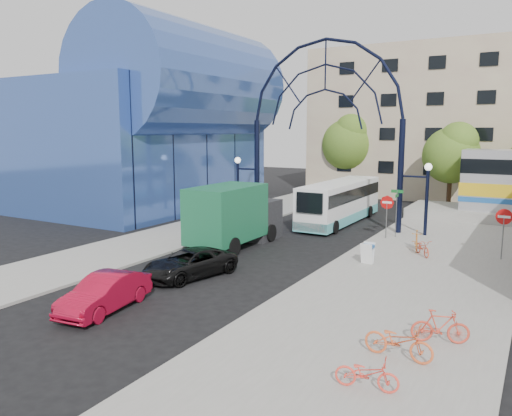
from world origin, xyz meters
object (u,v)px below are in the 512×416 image
Objects in this scene: street_name_sign at (397,203)px; bike_far_c at (399,341)px; bike_near_a at (423,248)px; stop_sign at (387,206)px; bike_near_b at (416,241)px; green_truck at (235,215)px; tree_north_a at (453,152)px; gateway_arch at (325,95)px; sandwich_board at (368,251)px; bike_far_a at (367,373)px; city_bus at (340,201)px; red_sedan at (105,293)px; black_suv at (190,263)px; tree_north_b at (350,141)px; bike_far_b at (440,326)px; do_not_enter_sign at (504,222)px.

street_name_sign reaches higher than bike_far_c.
stop_sign is at bearing 96.62° from bike_near_a.
green_truck is at bearing -171.38° from bike_near_b.
green_truck is 3.97× the size of bike_near_b.
street_name_sign is 0.40× the size of tree_north_a.
stop_sign is (4.80, -2.00, -6.56)m from gateway_arch.
bike_far_a is (3.53, -11.27, -0.22)m from sandwich_board.
stop_sign is 14.23m from tree_north_a.
city_bus is at bearing 74.56° from green_truck.
red_sedan is at bearing -130.24° from bike_near_b.
stop_sign is 6.20m from sandwich_board.
black_suv is at bearing -115.32° from street_name_sign.
tree_north_b is 1.84× the size of black_suv.
green_truck is at bearing 37.28° from bike_far_b.
bike_far_c is at bearing -40.80° from green_truck.
city_bus reaches higher than bike_far_a.
bike_near_a is (9.54, 2.41, -1.17)m from green_truck.
city_bus is at bearing 117.12° from sandwich_board.
bike_far_b is at bearing -81.62° from tree_north_a.
tree_north_b is at bearing 111.59° from sandwich_board.
do_not_enter_sign is at bearing 14.89° from green_truck.
tree_north_b is 23.36m from bike_near_b.
tree_north_a is at bearing -3.56° from bike_far_a.
tree_north_a is 21.34m from green_truck.
green_truck reaches higher than bike_near_b.
green_truck is at bearing -164.62° from do_not_enter_sign.
city_bus is 2.65× the size of red_sedan.
do_not_enter_sign is at bearing -53.26° from tree_north_b.
green_truck is at bearing -140.70° from stop_sign.
city_bus reaches higher than black_suv.
bike_near_b reaches higher than sandwich_board.
street_name_sign is at bearing -35.01° from city_bus.
tree_north_a is 4.47× the size of bike_near_a.
bike_far_c is at bearing -15.67° from bike_far_a.
bike_far_c is (4.57, -15.24, -1.37)m from stop_sign.
bike_far_c is (1.85, -12.07, 0.09)m from bike_near_a.
bike_far_b is at bearing -94.05° from do_not_enter_sign.
bike_near_a is 0.93× the size of bike_far_b.
do_not_enter_sign reaches higher than red_sedan.
street_name_sign is 18.39m from bike_far_a.
tree_north_b is 2.05× the size of red_sedan.
city_bus is (-10.48, 5.91, -0.49)m from do_not_enter_sign.
red_sedan is 9.83m from bike_far_a.
sandwich_board is (5.60, -8.02, -7.81)m from gateway_arch.
bike_near_b is at bearing -3.84° from bike_far_b.
gateway_arch is 3.14× the size of black_suv.
bike_far_a is (-1.87, -15.29, -1.45)m from do_not_enter_sign.
bike_far_a is at bearing -64.67° from gateway_arch.
red_sedan reaches higher than bike_near_a.
bike_far_c is at bearing -73.30° from stop_sign.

